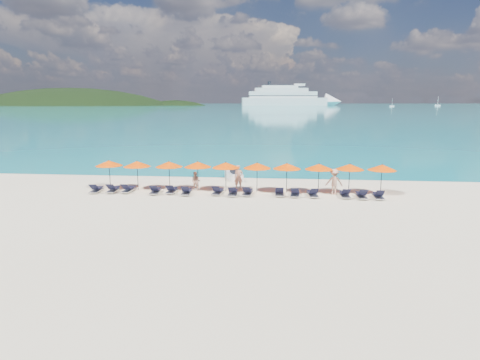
{
  "coord_description": "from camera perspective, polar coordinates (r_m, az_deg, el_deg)",
  "views": [
    {
      "loc": [
        2.71,
        -25.03,
        6.78
      ],
      "look_at": [
        0.0,
        3.0,
        1.2
      ],
      "focal_mm": 30.0,
      "sensor_mm": 36.0,
      "label": 1
    }
  ],
  "objects": [
    {
      "name": "lounger_13",
      "position": [
        29.6,
        16.88,
        -2.06
      ],
      "size": [
        0.64,
        1.71,
        0.66
      ],
      "rotation": [
        0.0,
        0.0,
        0.01
      ],
      "color": "silver",
      "rests_on": "ground"
    },
    {
      "name": "lounger_5",
      "position": [
        29.72,
        -7.62,
        -1.61
      ],
      "size": [
        0.75,
        1.74,
        0.66
      ],
      "rotation": [
        0.0,
        0.0,
        0.07
      ],
      "color": "silver",
      "rests_on": "ground"
    },
    {
      "name": "beachgoer_b",
      "position": [
        30.72,
        -6.31,
        -0.2
      ],
      "size": [
        0.73,
        0.44,
        1.48
      ],
      "primitive_type": "imported",
      "rotation": [
        0.0,
        0.0,
        -0.04
      ],
      "color": "tan",
      "rests_on": "ground"
    },
    {
      "name": "beachgoer_c",
      "position": [
        30.19,
        13.24,
        -0.23
      ],
      "size": [
        1.23,
        0.59,
        1.9
      ],
      "primitive_type": "imported",
      "rotation": [
        0.0,
        0.0,
        3.13
      ],
      "color": "tan",
      "rests_on": "ground"
    },
    {
      "name": "lounger_8",
      "position": [
        29.26,
        1.09,
        -1.72
      ],
      "size": [
        0.75,
        1.74,
        0.66
      ],
      "rotation": [
        0.0,
        0.0,
        -0.08
      ],
      "color": "silver",
      "rests_on": "ground"
    },
    {
      "name": "umbrella_4",
      "position": [
        30.22,
        -2.04,
        2.13
      ],
      "size": [
        2.1,
        2.1,
        2.28
      ],
      "color": "black",
      "rests_on": "ground"
    },
    {
      "name": "umbrella_5",
      "position": [
        29.99,
        2.46,
        2.06
      ],
      "size": [
        2.1,
        2.1,
        2.28
      ],
      "color": "black",
      "rests_on": "ground"
    },
    {
      "name": "lounger_12",
      "position": [
        29.57,
        14.68,
        -1.95
      ],
      "size": [
        0.63,
        1.7,
        0.66
      ],
      "rotation": [
        0.0,
        0.0,
        -0.01
      ],
      "color": "silver",
      "rests_on": "ground"
    },
    {
      "name": "lounger_7",
      "position": [
        29.17,
        -1.01,
        -1.76
      ],
      "size": [
        0.65,
        1.71,
        0.66
      ],
      "rotation": [
        0.0,
        0.0,
        0.02
      ],
      "color": "silver",
      "rests_on": "ground"
    },
    {
      "name": "umbrella_0",
      "position": [
        32.76,
        -18.14,
        2.29
      ],
      "size": [
        2.1,
        2.1,
        2.28
      ],
      "color": "black",
      "rests_on": "ground"
    },
    {
      "name": "headland_small",
      "position": [
        606.07,
        -9.15,
        7.11
      ],
      "size": [
        162.0,
        126.0,
        85.5
      ],
      "color": "black",
      "rests_on": "ground"
    },
    {
      "name": "umbrella_9",
      "position": [
        30.92,
        19.56,
        1.7
      ],
      "size": [
        2.1,
        2.1,
        2.28
      ],
      "color": "black",
      "rests_on": "ground"
    },
    {
      "name": "lounger_0",
      "position": [
        32.05,
        -19.73,
        -1.24
      ],
      "size": [
        0.76,
        1.75,
        0.66
      ],
      "rotation": [
        0.0,
        0.0,
        0.08
      ],
      "color": "silver",
      "rests_on": "ground"
    },
    {
      "name": "beachgoer_a",
      "position": [
        31.24,
        -0.21,
        0.42
      ],
      "size": [
        0.78,
        0.62,
        1.87
      ],
      "primitive_type": "imported",
      "rotation": [
        0.0,
        0.0,
        0.28
      ],
      "color": "tan",
      "rests_on": "ground"
    },
    {
      "name": "lounger_2",
      "position": [
        31.38,
        -15.6,
        -1.25
      ],
      "size": [
        0.7,
        1.73,
        0.66
      ],
      "rotation": [
        0.0,
        0.0,
        -0.05
      ],
      "color": "silver",
      "rests_on": "ground"
    },
    {
      "name": "ground",
      "position": [
        26.07,
        -0.64,
        -3.86
      ],
      "size": [
        1400.0,
        1400.0,
        0.0
      ],
      "primitive_type": "plane",
      "color": "beige"
    },
    {
      "name": "umbrella_1",
      "position": [
        31.78,
        -14.44,
        2.23
      ],
      "size": [
        2.1,
        2.1,
        2.28
      ],
      "color": "black",
      "rests_on": "ground"
    },
    {
      "name": "lounger_4",
      "position": [
        30.33,
        -9.69,
        -1.41
      ],
      "size": [
        0.67,
        1.72,
        0.66
      ],
      "rotation": [
        0.0,
        0.0,
        0.03
      ],
      "color": "silver",
      "rests_on": "ground"
    },
    {
      "name": "umbrella_3",
      "position": [
        30.69,
        -6.04,
        2.22
      ],
      "size": [
        2.1,
        2.1,
        2.28
      ],
      "color": "black",
      "rests_on": "ground"
    },
    {
      "name": "umbrella_7",
      "position": [
        30.03,
        11.18,
        1.87
      ],
      "size": [
        2.1,
        2.1,
        2.28
      ],
      "color": "black",
      "rests_on": "ground"
    },
    {
      "name": "cruise_ship",
      "position": [
        603.56,
        7.54,
        11.48
      ],
      "size": [
        149.18,
        46.25,
        41.02
      ],
      "rotation": [
        0.0,
        0.0,
        0.16
      ],
      "color": "white",
      "rests_on": "ground"
    },
    {
      "name": "lounger_1",
      "position": [
        31.69,
        -17.59,
        -1.24
      ],
      "size": [
        0.74,
        1.74,
        0.66
      ],
      "rotation": [
        0.0,
        0.0,
        0.07
      ],
      "color": "silver",
      "rests_on": "ground"
    },
    {
      "name": "sea",
      "position": [
        685.07,
        5.39,
        10.58
      ],
      "size": [
        1600.0,
        1300.0,
        0.01
      ],
      "primitive_type": "cube",
      "color": "#1FA9B2",
      "rests_on": "ground"
    },
    {
      "name": "lounger_6",
      "position": [
        29.54,
        -3.17,
        -1.61
      ],
      "size": [
        0.78,
        1.75,
        0.66
      ],
      "rotation": [
        0.0,
        0.0,
        -0.1
      ],
      "color": "silver",
      "rests_on": "ground"
    },
    {
      "name": "jetski",
      "position": [
        34.84,
        -0.86,
        0.65
      ],
      "size": [
        1.9,
        2.91,
        0.97
      ],
      "rotation": [
        0.0,
        0.0,
        0.35
      ],
      "color": "white",
      "rests_on": "ground"
    },
    {
      "name": "umbrella_8",
      "position": [
        30.52,
        15.36,
        1.83
      ],
      "size": [
        2.1,
        2.1,
        2.28
      ],
      "color": "black",
      "rests_on": "ground"
    },
    {
      "name": "lounger_14",
      "position": [
        29.86,
        19.07,
        -2.08
      ],
      "size": [
        0.69,
        1.73,
        0.66
      ],
      "rotation": [
        0.0,
        0.0,
        -0.04
      ],
      "color": "silver",
      "rests_on": "ground"
    },
    {
      "name": "lounger_10",
      "position": [
        29.17,
        7.84,
        -1.86
      ],
      "size": [
        0.76,
        1.74,
        0.66
      ],
      "rotation": [
        0.0,
        0.0,
        -0.08
      ],
      "color": "silver",
      "rests_on": "ground"
    },
    {
      "name": "umbrella_6",
      "position": [
        29.92,
        6.69,
        1.97
      ],
      "size": [
        2.1,
        2.1,
        2.28
      ],
      "color": "black",
      "rests_on": "ground"
    },
    {
      "name": "lounger_11",
      "position": [
        29.29,
        10.29,
        -1.89
      ],
      "size": [
        0.79,
        1.75,
        0.66
      ],
      "rotation": [
        0.0,
        0.0,
        0.1
      ],
      "color": "silver",
      "rests_on": "ground"
    },
    {
      "name": "lounger_3",
      "position": [
        30.41,
        -11.93,
        -1.46
      ],
      "size": [
        0.77,
        1.75,
        0.66
      ],
      "rotation": [
        0.0,
        0.0,
        0.09
      ],
      "color": "silver",
      "rests_on": "ground"
    },
    {
      "name": "sailboat_near",
      "position": [
        514.45,
        20.79,
        9.84
      ],
      "size": [
        5.14,
        1.71,
        9.43
      ],
      "color": "white",
      "rests_on": "ground"
    },
    {
      "name": "headland_main",
      "position": [
        642.57,
        -22.74,
        6.34
      ],
      "size": [
        374.0,
        242.0,
        126.5
      ],
      "color": "black",
      "rests_on": "ground"
    },
    {
      "name": "lounger_9",
      "position": [
        29.27,
        5.63,
        -1.76
      ],
      "size": [
        0.66,
        1.71,
        0.66
      ],
      "rotation": [
        0.0,
        0.0,
        0.02
      ],
      "color": "silver",
      "rests_on": "ground"
    },
    {
      "name": "umbrella_2",
      "position": [
        31.11,
        -10.07,
        2.23
      ],
      "size": [
        2.1,
        2.1,
        2.28
      ],
      "color": "black",
      "rests_on": "ground"
    },
    {
      "name": "sailboat_far",
      "position": [
        598.29,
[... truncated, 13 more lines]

